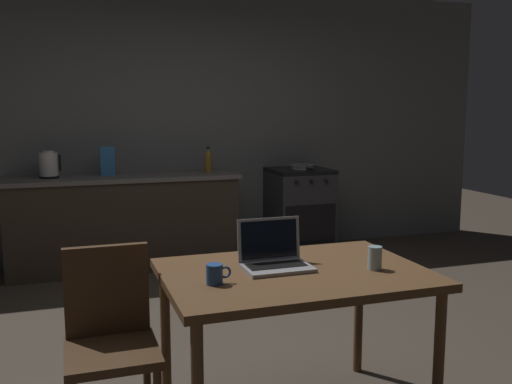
# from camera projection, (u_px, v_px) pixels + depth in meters

# --- Properties ---
(ground_plane) EXTENTS (12.00, 12.00, 0.00)m
(ground_plane) POSITION_uv_depth(u_px,v_px,m) (259.00, 349.00, 3.62)
(ground_plane) COLOR #473D33
(back_wall) EXTENTS (6.40, 0.10, 2.73)m
(back_wall) POSITION_uv_depth(u_px,v_px,m) (207.00, 123.00, 5.90)
(back_wall) COLOR slate
(back_wall) RESTS_ON ground_plane
(kitchen_counter) EXTENTS (2.16, 0.64, 0.89)m
(kitchen_counter) POSITION_uv_depth(u_px,v_px,m) (124.00, 221.00, 5.43)
(kitchen_counter) COLOR #382D23
(kitchen_counter) RESTS_ON ground_plane
(stove_oven) EXTENTS (0.60, 0.62, 0.89)m
(stove_oven) POSITION_uv_depth(u_px,v_px,m) (299.00, 211.00, 5.99)
(stove_oven) COLOR #2D2D30
(stove_oven) RESTS_ON ground_plane
(dining_table) EXTENTS (1.23, 0.86, 0.76)m
(dining_table) POSITION_uv_depth(u_px,v_px,m) (294.00, 286.00, 2.70)
(dining_table) COLOR brown
(dining_table) RESTS_ON ground_plane
(chair) EXTENTS (0.40, 0.40, 0.90)m
(chair) POSITION_uv_depth(u_px,v_px,m) (110.00, 333.00, 2.55)
(chair) COLOR #4C331E
(chair) RESTS_ON ground_plane
(laptop) EXTENTS (0.32, 0.24, 0.23)m
(laptop) POSITION_uv_depth(u_px,v_px,m) (275.00, 258.00, 2.73)
(laptop) COLOR #99999E
(laptop) RESTS_ON dining_table
(electric_kettle) EXTENTS (0.19, 0.17, 0.25)m
(electric_kettle) POSITION_uv_depth(u_px,v_px,m) (49.00, 165.00, 5.14)
(electric_kettle) COLOR black
(electric_kettle) RESTS_ON kitchen_counter
(bottle) EXTENTS (0.07, 0.07, 0.26)m
(bottle) POSITION_uv_depth(u_px,v_px,m) (208.00, 160.00, 5.55)
(bottle) COLOR #8C601E
(bottle) RESTS_ON kitchen_counter
(frying_pan) EXTENTS (0.25, 0.43, 0.05)m
(frying_pan) POSITION_uv_depth(u_px,v_px,m) (303.00, 167.00, 5.91)
(frying_pan) COLOR gray
(frying_pan) RESTS_ON stove_oven
(coffee_mug) EXTENTS (0.11, 0.07, 0.09)m
(coffee_mug) POSITION_uv_depth(u_px,v_px,m) (215.00, 274.00, 2.47)
(coffee_mug) COLOR #264C8C
(coffee_mug) RESTS_ON dining_table
(drinking_glass) EXTENTS (0.07, 0.07, 0.11)m
(drinking_glass) POSITION_uv_depth(u_px,v_px,m) (375.00, 258.00, 2.70)
(drinking_glass) COLOR #99B7C6
(drinking_glass) RESTS_ON dining_table
(cereal_box) EXTENTS (0.13, 0.05, 0.27)m
(cereal_box) POSITION_uv_depth(u_px,v_px,m) (107.00, 161.00, 5.32)
(cereal_box) COLOR #3372B2
(cereal_box) RESTS_ON kitchen_counter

